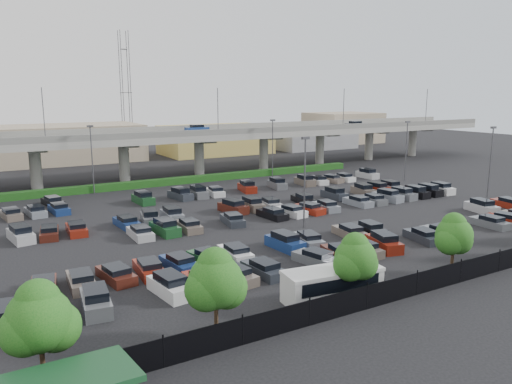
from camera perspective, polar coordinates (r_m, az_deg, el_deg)
ground at (r=63.43m, az=1.24°, el=-2.42°), size 280.00×280.00×0.00m
overpass at (r=90.71m, az=-9.59°, el=6.04°), size 150.00×13.00×15.80m
hedge at (r=85.16m, az=-7.62°, el=1.41°), size 66.00×1.60×1.10m
fence at (r=42.92m, az=21.46°, el=-8.75°), size 70.00×0.10×2.00m
tree_row at (r=43.57m, az=20.80°, el=-4.79°), size 65.07×3.66×5.94m
shuttle_bus at (r=37.62m, az=8.71°, el=-10.25°), size 7.74×3.55×2.40m
parked_cars at (r=60.35m, az=2.52°, el=-2.53°), size 62.98×41.68×1.67m
light_poles at (r=61.95m, az=-2.96°, el=3.12°), size 66.90×48.38×10.30m
distant_buildings at (r=123.21m, az=-9.05°, el=5.91°), size 138.00×24.00×9.00m
comm_tower at (r=131.55m, az=-14.67°, el=11.20°), size 2.40×2.40×30.00m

